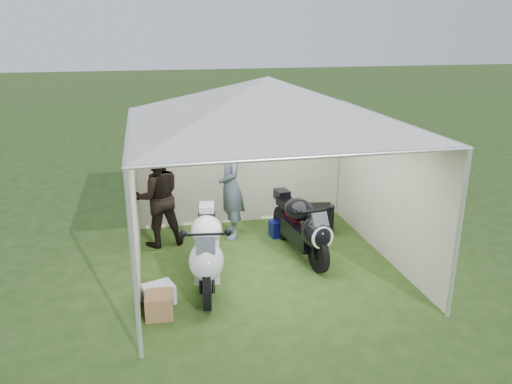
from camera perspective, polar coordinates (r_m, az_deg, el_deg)
ground at (r=8.19m, az=1.21°, el=-8.31°), size 80.00×80.00×0.00m
canopy_tent at (r=7.43m, az=1.28°, el=9.84°), size 5.66×5.66×3.00m
motorcycle_white at (r=7.36m, az=-5.64°, el=-6.55°), size 0.65×2.13×1.05m
motorcycle_black at (r=8.30m, az=5.35°, el=-3.83°), size 0.60×2.01×0.99m
paddock_stand at (r=9.23m, az=2.87°, el=-4.13°), size 0.43×0.30×0.30m
person_dark_jacket at (r=8.77m, az=-11.21°, el=-0.54°), size 0.96×0.80×1.78m
person_blue_jacket at (r=8.96m, az=-2.87°, el=0.64°), size 0.46×0.70×1.91m
equipment_box at (r=9.42m, az=7.10°, el=-3.07°), size 0.58×0.50×0.52m
crate_0 at (r=7.21m, az=-11.07°, el=-11.39°), size 0.49×0.43×0.27m
crate_1 at (r=6.91m, az=-10.98°, el=-12.55°), size 0.39×0.39×0.32m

